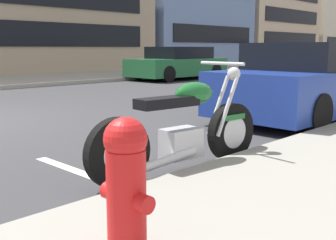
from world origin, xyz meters
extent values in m
cube|color=gray|center=(12.00, 7.47, 0.07)|extent=(120.00, 5.00, 0.14)
cube|color=silver|center=(0.00, -4.37, 0.00)|extent=(0.12, 2.20, 0.01)
cylinder|color=black|center=(1.50, -4.89, 0.33)|extent=(0.67, 0.18, 0.66)
cylinder|color=silver|center=(1.50, -4.89, 0.33)|extent=(0.37, 0.16, 0.36)
cylinder|color=black|center=(-0.02, -4.74, 0.33)|extent=(0.67, 0.18, 0.66)
cylinder|color=silver|center=(-0.02, -4.74, 0.33)|extent=(0.37, 0.16, 0.36)
cube|color=silver|center=(0.74, -4.82, 0.31)|extent=(0.42, 0.30, 0.30)
cube|color=black|center=(0.56, -4.80, 0.75)|extent=(0.70, 0.29, 0.10)
ellipsoid|color=#196028|center=(0.92, -4.83, 0.81)|extent=(0.50, 0.29, 0.24)
cube|color=#196028|center=(0.03, -4.74, 0.51)|extent=(0.38, 0.22, 0.06)
cube|color=#196028|center=(1.48, -4.89, 0.51)|extent=(0.33, 0.19, 0.06)
cylinder|color=silver|center=(1.36, -4.81, 0.65)|extent=(0.34, 0.08, 0.65)
cylinder|color=silver|center=(1.35, -4.95, 0.65)|extent=(0.34, 0.08, 0.65)
cylinder|color=silver|center=(1.32, -4.88, 1.11)|extent=(0.10, 0.62, 0.04)
sphere|color=silver|center=(1.52, -4.90, 0.99)|extent=(0.15, 0.15, 0.15)
cylinder|color=silver|center=(0.43, -4.92, 0.21)|extent=(0.71, 0.16, 0.16)
cube|color=navy|center=(5.08, -4.17, 0.53)|extent=(4.47, 1.88, 0.74)
cube|color=black|center=(5.07, -4.17, 1.13)|extent=(2.47, 1.69, 0.47)
cylinder|color=black|center=(6.56, -3.40, 0.31)|extent=(0.63, 0.23, 0.62)
cylinder|color=black|center=(3.64, -3.33, 0.31)|extent=(0.63, 0.23, 0.62)
cylinder|color=black|center=(3.60, -4.95, 0.31)|extent=(0.63, 0.23, 0.62)
cube|color=#236638|center=(10.29, 4.15, 0.51)|extent=(4.32, 1.88, 0.69)
cube|color=black|center=(10.41, 4.15, 1.09)|extent=(2.37, 1.73, 0.47)
cylinder|color=black|center=(8.86, 3.29, 0.31)|extent=(0.62, 0.22, 0.62)
cylinder|color=black|center=(8.87, 5.01, 0.31)|extent=(0.62, 0.22, 0.62)
cylinder|color=black|center=(11.71, 3.29, 0.31)|extent=(0.62, 0.22, 0.62)
cylinder|color=black|center=(11.71, 5.00, 0.31)|extent=(0.62, 0.22, 0.62)
cylinder|color=red|center=(-0.94, -5.95, 0.44)|extent=(0.22, 0.22, 0.59)
sphere|color=red|center=(-0.94, -5.95, 0.79)|extent=(0.24, 0.24, 0.24)
cylinder|color=red|center=(-0.94, -5.81, 0.47)|extent=(0.10, 0.08, 0.10)
cylinder|color=red|center=(-0.94, -6.09, 0.47)|extent=(0.10, 0.08, 0.10)
cube|color=black|center=(6.90, 9.74, 1.89)|extent=(12.69, 0.06, 1.10)
cube|color=black|center=(19.91, 9.74, 2.18)|extent=(8.02, 0.06, 1.10)
cube|color=beige|center=(30.40, 15.43, 4.56)|extent=(10.31, 11.32, 9.12)
cube|color=black|center=(30.40, 9.74, 2.01)|extent=(8.66, 0.06, 1.10)
cube|color=black|center=(30.40, 9.74, 3.89)|extent=(8.66, 0.06, 1.10)
cube|color=beige|center=(42.06, 15.23, 4.10)|extent=(11.21, 10.93, 8.20)
camera|label=1|loc=(-2.33, -7.63, 1.27)|focal=44.46mm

